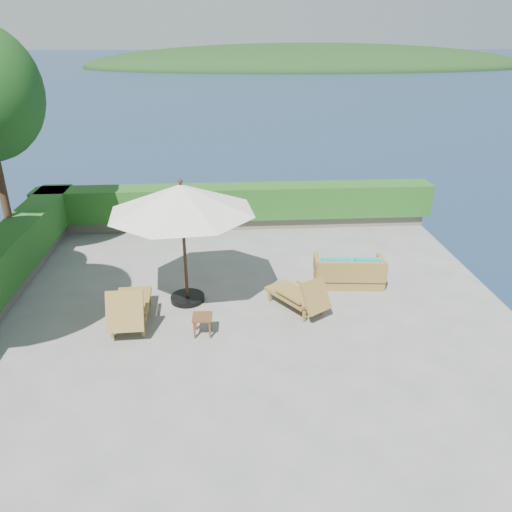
{
  "coord_description": "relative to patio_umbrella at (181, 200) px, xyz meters",
  "views": [
    {
      "loc": [
        -0.41,
        -9.47,
        5.71
      ],
      "look_at": [
        0.3,
        0.8,
        1.1
      ],
      "focal_mm": 35.0,
      "sensor_mm": 36.0,
      "label": 1
    }
  ],
  "objects": [
    {
      "name": "side_table",
      "position": [
        0.4,
        -1.44,
        -2.11
      ],
      "size": [
        0.42,
        0.42,
        0.43
      ],
      "rotation": [
        0.0,
        0.0,
        -0.04
      ],
      "color": "brown",
      "rests_on": "ground"
    },
    {
      "name": "planter_wall_far",
      "position": [
        1.3,
        4.78,
        -2.28
      ],
      "size": [
        12.0,
        0.6,
        0.36
      ],
      "primitive_type": "cube",
      "color": "#706B5A",
      "rests_on": "ground"
    },
    {
      "name": "patio_umbrella",
      "position": [
        0.0,
        0.0,
        0.0
      ],
      "size": [
        4.06,
        4.06,
        2.91
      ],
      "rotation": [
        0.0,
        0.0,
        -0.29
      ],
      "color": "black",
      "rests_on": "ground"
    },
    {
      "name": "wicker_loveseat",
      "position": [
        3.93,
        0.54,
        -2.14
      ],
      "size": [
        1.76,
        1.02,
        0.83
      ],
      "rotation": [
        0.0,
        0.0,
        -0.09
      ],
      "color": "olive",
      "rests_on": "ground"
    },
    {
      "name": "lounge_right",
      "position": [
        2.54,
        -0.61,
        -2.09
      ],
      "size": [
        1.4,
        1.64,
        0.9
      ],
      "rotation": [
        0.0,
        0.0,
        0.6
      ],
      "color": "olive",
      "rests_on": "ground"
    },
    {
      "name": "offshore_island",
      "position": [
        26.3,
        139.18,
        -5.46
      ],
      "size": [
        126.0,
        57.6,
        12.6
      ],
      "primitive_type": "ellipsoid",
      "color": "#153313",
      "rests_on": "ocean"
    },
    {
      "name": "foundation",
      "position": [
        1.3,
        -0.82,
        -4.01
      ],
      "size": [
        12.0,
        12.0,
        3.0
      ],
      "primitive_type": "cube",
      "color": "#504940",
      "rests_on": "ocean"
    },
    {
      "name": "hedge_far",
      "position": [
        1.3,
        4.78,
        -1.61
      ],
      "size": [
        12.4,
        0.9,
        1.0
      ],
      "primitive_type": "cube",
      "color": "#194112",
      "rests_on": "planter_wall_far"
    },
    {
      "name": "lounge_left",
      "position": [
        -1.15,
        -0.96,
        -2.03
      ],
      "size": [
        0.86,
        1.83,
        1.04
      ],
      "rotation": [
        0.0,
        0.0,
        0.04
      ],
      "color": "olive",
      "rests_on": "ground"
    },
    {
      "name": "ground",
      "position": [
        1.3,
        -0.82,
        -2.46
      ],
      "size": [
        12.0,
        12.0,
        0.0
      ],
      "primitive_type": "plane",
      "color": "gray",
      "rests_on": "ground"
    },
    {
      "name": "ocean",
      "position": [
        1.3,
        -0.82,
        -5.46
      ],
      "size": [
        600.0,
        600.0,
        0.0
      ],
      "primitive_type": "plane",
      "color": "#142841",
      "rests_on": "ground"
    }
  ]
}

